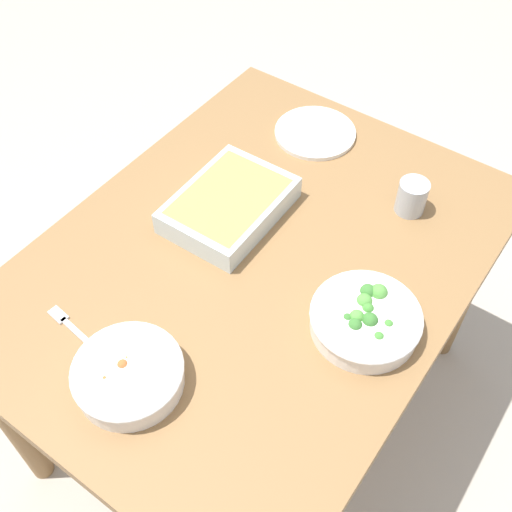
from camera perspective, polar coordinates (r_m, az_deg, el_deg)
name	(u,v)px	position (r m, az deg, el deg)	size (l,w,h in m)	color
ground_plane	(256,404)	(2.06, 0.00, -13.22)	(6.00, 6.00, 0.00)	#B2A899
dining_table	(256,280)	(1.51, 0.00, -2.18)	(1.20, 0.90, 0.74)	olive
stew_bowl	(129,375)	(1.25, -11.46, -10.49)	(0.22, 0.22, 0.06)	white
broccoli_bowl	(365,319)	(1.32, 9.88, -5.64)	(0.23, 0.23, 0.07)	white
baking_dish	(229,204)	(1.50, -2.45, 4.73)	(0.30, 0.23, 0.06)	silver
drink_cup	(411,198)	(1.55, 13.90, 5.12)	(0.07, 0.07, 0.08)	#B2BCC6
side_plate	(315,133)	(1.75, 5.38, 11.06)	(0.22, 0.22, 0.01)	white
spoon_by_stew	(129,362)	(1.30, -11.39, -9.43)	(0.13, 0.14, 0.01)	silver
fork_on_table	(73,329)	(1.37, -16.20, -6.36)	(0.04, 0.18, 0.01)	silver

